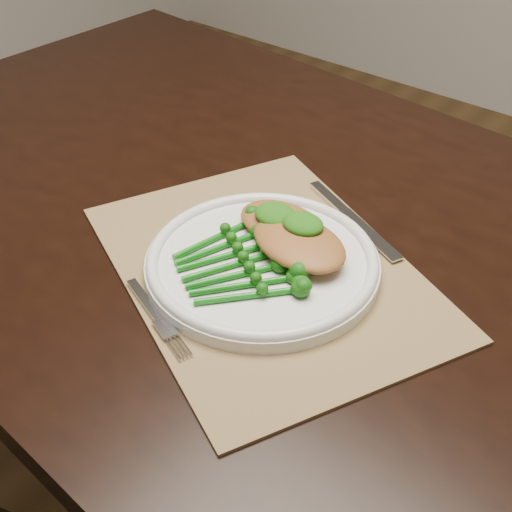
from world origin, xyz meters
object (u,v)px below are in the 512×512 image
Objects in this scene: dining_table at (277,404)px; dinner_plate at (262,262)px; placemat at (265,269)px; broccolini_bundle at (229,266)px; chicken_fillet_left at (282,223)px.

dinner_plate is at bearing -62.76° from dining_table.
dinner_plate is (-0.00, -0.01, 0.02)m from placemat.
dining_table is 7.96× the size of broccolini_bundle.
placemat is 1.57× the size of dinner_plate.
dinner_plate reaches higher than placemat.
placemat is 0.07m from chicken_fillet_left.
chicken_fillet_left is at bearing 132.16° from placemat.
dinner_plate is 0.04m from broccolini_bundle.
broccolini_bundle is at bearing -77.29° from dining_table.
dining_table is 3.59× the size of placemat.
chicken_fillet_left is (-0.02, 0.07, 0.02)m from dinner_plate.
placemat is 0.06m from broccolini_bundle.
chicken_fillet_left is at bearing 105.49° from dinner_plate.
placemat is at bearing -70.12° from chicken_fillet_left.
broccolini_bundle is at bearing -89.00° from chicken_fillet_left.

